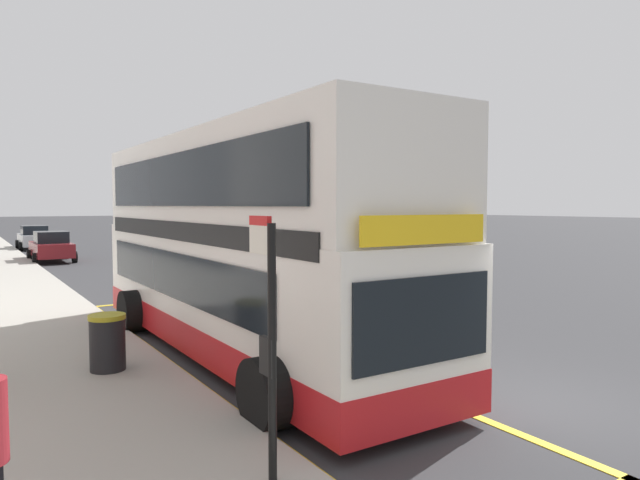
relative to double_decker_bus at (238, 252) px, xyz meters
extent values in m
plane|color=#333335|center=(2.46, 26.46, -2.06)|extent=(260.00, 260.00, 0.00)
cube|color=white|center=(0.01, 0.01, -0.71)|extent=(2.49, 10.94, 2.30)
cube|color=white|center=(0.01, 0.01, 1.39)|extent=(2.46, 10.72, 1.90)
cube|color=red|center=(0.01, 0.01, -1.56)|extent=(2.51, 10.96, 0.60)
cube|color=black|center=(0.01, 0.01, 0.46)|extent=(2.52, 10.07, 0.36)
cube|color=black|center=(-1.26, 0.41, -0.41)|extent=(0.04, 8.75, 0.90)
cube|color=black|center=(-1.26, 0.01, 1.44)|extent=(0.04, 9.63, 1.00)
cube|color=black|center=(0.01, -5.48, -0.46)|extent=(2.19, 0.04, 1.10)
cube|color=yellow|center=(0.01, -5.48, 0.66)|extent=(1.99, 0.04, 0.36)
cylinder|color=black|center=(-1.33, -3.93, -1.56)|extent=(0.56, 1.00, 1.00)
cylinder|color=black|center=(1.34, -3.93, -1.56)|extent=(0.56, 1.00, 1.00)
cylinder|color=black|center=(-1.33, 3.02, -1.56)|extent=(0.56, 1.00, 1.00)
cylinder|color=black|center=(1.34, 3.02, -1.56)|extent=(0.56, 1.00, 1.00)
cube|color=yellow|center=(-1.46, -0.15, -2.06)|extent=(0.16, 14.53, 0.01)
cube|color=yellow|center=(1.35, -0.15, -2.06)|extent=(0.16, 14.53, 0.01)
cube|color=yellow|center=(-0.06, 7.04, -2.06)|extent=(2.98, 0.16, 0.01)
cylinder|color=black|center=(-2.11, -5.48, -0.58)|extent=(0.09, 0.09, 2.69)
cube|color=silver|center=(-2.11, -5.22, 0.59)|extent=(0.05, 0.42, 0.30)
cube|color=red|center=(-2.11, -5.22, 0.79)|extent=(0.05, 0.42, 0.10)
cube|color=black|center=(-2.11, -5.38, -0.62)|extent=(0.06, 0.28, 0.40)
cube|color=#B2B5BA|center=(-0.40, 32.39, -1.40)|extent=(1.76, 4.20, 0.72)
cube|color=black|center=(-0.40, 32.29, -0.74)|extent=(1.52, 1.90, 0.60)
cylinder|color=black|center=(-1.33, 33.69, -1.76)|extent=(0.22, 0.60, 0.60)
cylinder|color=black|center=(0.54, 33.69, -1.76)|extent=(0.22, 0.60, 0.60)
cylinder|color=black|center=(-1.33, 31.09, -1.76)|extent=(0.22, 0.60, 0.60)
cylinder|color=black|center=(0.54, 31.09, -1.76)|extent=(0.22, 0.60, 0.60)
cube|color=maroon|center=(-0.61, 22.47, -1.40)|extent=(1.76, 4.20, 0.72)
cube|color=black|center=(-0.61, 22.37, -0.74)|extent=(1.52, 1.90, 0.60)
cylinder|color=black|center=(-1.55, 23.77, -1.76)|extent=(0.22, 0.60, 0.60)
cylinder|color=black|center=(0.32, 23.77, -1.76)|extent=(0.22, 0.60, 0.60)
cylinder|color=black|center=(-1.55, 21.17, -1.76)|extent=(0.22, 0.60, 0.60)
cylinder|color=black|center=(0.32, 21.17, -1.76)|extent=(0.22, 0.60, 0.60)
cylinder|color=black|center=(-2.65, -0.38, -1.48)|extent=(0.60, 0.60, 0.90)
cylinder|color=#A5991E|center=(-2.65, -0.38, -0.99)|extent=(0.63, 0.63, 0.08)
camera|label=1|loc=(-4.78, -10.56, 0.95)|focal=31.76mm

